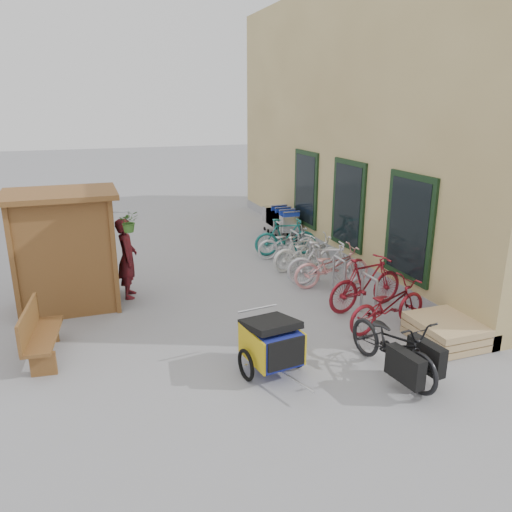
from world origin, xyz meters
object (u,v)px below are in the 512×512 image
object	(u,v)px
bike_5	(299,253)
person_kiosk	(127,258)
cargo_bike	(394,345)
bike_0	(388,305)
shopping_carts	(280,218)
bike_3	(325,263)
bike_1	(366,283)
pallet_stack	(445,331)
bike_2	(332,266)
kiosk	(59,234)
bike_4	(308,253)
bike_7	(286,237)
bench	(38,333)
bike_6	(287,243)
child_trailer	(272,342)

from	to	relation	value
bike_5	person_kiosk	bearing A→B (deg)	84.41
cargo_bike	bike_0	world-z (taller)	cargo_bike
shopping_carts	bike_0	size ratio (longest dim) A/B	1.02
bike_3	bike_1	bearing A→B (deg)	-157.28
pallet_stack	bike_3	bearing A→B (deg)	101.86
bike_2	person_kiosk	bearing A→B (deg)	82.05
shopping_carts	person_kiosk	distance (m)	6.20
shopping_carts	cargo_bike	distance (m)	8.46
kiosk	bike_0	size ratio (longest dim) A/B	1.39
pallet_stack	bike_4	xyz separation A→B (m)	(-0.62, 4.34, 0.25)
bike_1	bike_4	xyz separation A→B (m)	(-0.09, 2.56, -0.09)
bike_5	bike_7	xyz separation A→B (m)	(0.16, 1.27, 0.07)
bench	bike_7	size ratio (longest dim) A/B	0.87
bike_2	bike_7	world-z (taller)	bike_7
bike_4	bike_5	world-z (taller)	bike_4
person_kiosk	bike_6	bearing A→B (deg)	-62.80
child_trailer	bike_6	world-z (taller)	child_trailer
person_kiosk	bike_2	xyz separation A→B (m)	(4.42, -0.90, -0.39)
bike_4	bike_6	distance (m)	1.15
kiosk	child_trailer	world-z (taller)	kiosk
pallet_stack	bike_1	distance (m)	1.89
cargo_bike	bike_7	xyz separation A→B (m)	(0.86, 6.37, 0.02)
shopping_carts	bike_6	bearing A→B (deg)	-107.26
bike_7	bike_5	bearing A→B (deg)	-176.78
kiosk	bike_3	xyz separation A→B (m)	(5.59, -0.58, -1.03)
shopping_carts	person_kiosk	world-z (taller)	person_kiosk
bike_0	bike_7	xyz separation A→B (m)	(0.03, 4.94, 0.04)
bike_6	pallet_stack	bearing A→B (deg)	-168.27
pallet_stack	person_kiosk	xyz separation A→B (m)	(-5.00, 4.06, 0.66)
bench	cargo_bike	size ratio (longest dim) A/B	0.75
kiosk	pallet_stack	world-z (taller)	kiosk
bike_1	bike_4	size ratio (longest dim) A/B	1.05
child_trailer	bike_2	distance (m)	4.08
bench	bike_2	size ratio (longest dim) A/B	0.82
cargo_bike	bike_1	size ratio (longest dim) A/B	1.08
bike_4	child_trailer	bearing A→B (deg)	157.88
kiosk	person_kiosk	bearing A→B (deg)	8.59
pallet_stack	bike_5	size ratio (longest dim) A/B	0.80
person_kiosk	cargo_bike	bearing A→B (deg)	-134.22
bench	child_trailer	size ratio (longest dim) A/B	0.92
pallet_stack	child_trailer	world-z (taller)	child_trailer
bike_1	kiosk	bearing A→B (deg)	60.40
child_trailer	person_kiosk	distance (m)	4.38
shopping_carts	bike_5	xyz separation A→B (m)	(-0.79, -3.23, -0.12)
shopping_carts	bike_3	world-z (taller)	bike_3
person_kiosk	bike_6	xyz separation A→B (m)	(4.31, 1.42, -0.44)
person_kiosk	bike_0	size ratio (longest dim) A/B	0.97
child_trailer	person_kiosk	xyz separation A→B (m)	(-1.75, 4.00, 0.34)
cargo_bike	bike_5	size ratio (longest dim) A/B	1.33
bike_6	cargo_bike	bearing A→B (deg)	177.07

